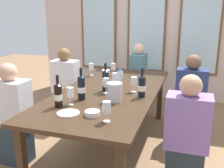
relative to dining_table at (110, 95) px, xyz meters
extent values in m
plane|color=olive|center=(0.00, 0.00, -0.68)|extent=(12.00, 12.00, 0.00)
cube|color=beige|center=(0.00, 2.22, 0.77)|extent=(4.28, 0.06, 2.90)
cube|color=brown|center=(-0.95, 2.18, 0.77)|extent=(0.72, 0.03, 1.88)
cube|color=silver|center=(-0.95, 2.16, 0.77)|extent=(0.64, 0.01, 1.80)
cube|color=brown|center=(0.00, 2.18, 0.77)|extent=(0.72, 0.03, 1.88)
cube|color=silver|center=(0.00, 2.16, 0.77)|extent=(0.64, 0.01, 1.80)
cube|color=brown|center=(0.95, 2.18, 0.77)|extent=(0.72, 0.03, 1.88)
cube|color=silver|center=(0.95, 2.16, 0.77)|extent=(0.64, 0.01, 1.80)
cube|color=#3B2819|center=(0.00, 0.00, 0.04)|extent=(1.08, 2.38, 0.04)
cube|color=#3B2819|center=(-0.44, -1.09, -0.33)|extent=(0.07, 0.07, 0.70)
cube|color=#3B2819|center=(-0.44, 1.09, -0.33)|extent=(0.07, 0.07, 0.70)
cube|color=#3B2819|center=(0.44, 1.09, -0.33)|extent=(0.07, 0.07, 0.70)
cylinder|color=white|center=(-0.12, -0.82, 0.07)|extent=(0.20, 0.20, 0.01)
cylinder|color=silver|center=(0.17, -0.37, 0.15)|extent=(0.14, 0.14, 0.17)
cylinder|color=silver|center=(0.17, -0.37, 0.24)|extent=(0.16, 0.16, 0.02)
cylinder|color=black|center=(-0.29, -0.68, 0.17)|extent=(0.07, 0.07, 0.21)
cone|color=black|center=(-0.29, -0.68, 0.28)|extent=(0.07, 0.07, 0.02)
cylinder|color=black|center=(-0.29, -0.68, 0.33)|extent=(0.03, 0.03, 0.08)
cylinder|color=white|center=(-0.29, -0.68, 0.16)|extent=(0.08, 0.08, 0.06)
cylinder|color=black|center=(-0.04, -0.05, 0.17)|extent=(0.08, 0.08, 0.22)
cone|color=black|center=(-0.04, -0.05, 0.30)|extent=(0.08, 0.08, 0.02)
cylinder|color=black|center=(-0.04, -0.05, 0.35)|extent=(0.03, 0.03, 0.08)
cylinder|color=white|center=(-0.04, -0.05, 0.16)|extent=(0.08, 0.08, 0.06)
cylinder|color=black|center=(-0.17, -0.42, 0.18)|extent=(0.08, 0.07, 0.23)
cone|color=black|center=(-0.17, -0.42, 0.31)|extent=(0.08, 0.07, 0.02)
cylinder|color=black|center=(-0.17, -0.42, 0.36)|extent=(0.03, 0.03, 0.08)
cylinder|color=white|center=(-0.17, -0.42, 0.17)|extent=(0.08, 0.08, 0.06)
cylinder|color=black|center=(0.40, -0.14, 0.17)|extent=(0.07, 0.08, 0.21)
cone|color=black|center=(0.40, -0.14, 0.29)|extent=(0.07, 0.08, 0.02)
cylinder|color=black|center=(0.40, -0.14, 0.34)|extent=(0.03, 0.03, 0.08)
cylinder|color=#F5EACD|center=(0.40, -0.14, 0.16)|extent=(0.08, 0.08, 0.06)
cylinder|color=white|center=(-0.34, 0.83, 0.08)|extent=(0.12, 0.12, 0.04)
cylinder|color=white|center=(0.10, -0.80, 0.09)|extent=(0.13, 0.13, 0.04)
cylinder|color=white|center=(0.11, 0.01, 0.17)|extent=(0.06, 0.06, 0.22)
cylinder|color=blue|center=(0.11, 0.01, 0.29)|extent=(0.04, 0.04, 0.02)
cylinder|color=white|center=(0.00, -0.14, 0.07)|extent=(0.06, 0.06, 0.00)
cylinder|color=white|center=(0.00, -0.14, 0.11)|extent=(0.01, 0.01, 0.07)
cylinder|color=white|center=(0.00, -0.14, 0.19)|extent=(0.07, 0.07, 0.09)
cylinder|color=beige|center=(0.00, -0.14, 0.15)|extent=(0.06, 0.06, 0.02)
cylinder|color=white|center=(-0.21, -0.60, 0.07)|extent=(0.06, 0.06, 0.00)
cylinder|color=white|center=(-0.21, -0.60, 0.11)|extent=(0.01, 0.01, 0.07)
cylinder|color=white|center=(-0.21, -0.60, 0.19)|extent=(0.07, 0.07, 0.09)
cylinder|color=white|center=(-0.48, 0.60, 0.07)|extent=(0.06, 0.06, 0.00)
cylinder|color=white|center=(-0.48, 0.60, 0.11)|extent=(0.01, 0.01, 0.07)
cylinder|color=white|center=(-0.48, 0.60, 0.19)|extent=(0.07, 0.07, 0.09)
cylinder|color=beige|center=(-0.48, 0.60, 0.16)|extent=(0.06, 0.06, 0.02)
cylinder|color=white|center=(0.02, 0.13, 0.07)|extent=(0.06, 0.06, 0.00)
cylinder|color=white|center=(0.02, 0.13, 0.11)|extent=(0.01, 0.01, 0.07)
cylinder|color=white|center=(0.02, 0.13, 0.19)|extent=(0.07, 0.07, 0.09)
cylinder|color=white|center=(0.28, 0.00, 0.07)|extent=(0.06, 0.06, 0.00)
cylinder|color=white|center=(0.28, 0.00, 0.11)|extent=(0.01, 0.01, 0.07)
cylinder|color=white|center=(0.28, 0.00, 0.19)|extent=(0.07, 0.07, 0.09)
cylinder|color=white|center=(-0.18, 0.71, 0.07)|extent=(0.06, 0.06, 0.00)
cylinder|color=white|center=(-0.18, 0.71, 0.11)|extent=(0.01, 0.01, 0.07)
cylinder|color=white|center=(-0.18, 0.71, 0.19)|extent=(0.07, 0.07, 0.09)
cylinder|color=white|center=(0.26, -0.88, 0.07)|extent=(0.06, 0.06, 0.00)
cylinder|color=white|center=(0.26, -0.88, 0.11)|extent=(0.01, 0.01, 0.07)
cylinder|color=white|center=(0.26, -0.88, 0.19)|extent=(0.07, 0.07, 0.09)
cylinder|color=maroon|center=(0.26, -0.88, 0.16)|extent=(0.06, 0.06, 0.03)
cube|color=#2A3842|center=(-0.90, -0.61, -0.45)|extent=(0.32, 0.24, 0.45)
cube|color=silver|center=(-0.90, -0.61, 0.01)|extent=(0.38, 0.24, 0.48)
sphere|color=tan|center=(-0.90, -0.61, 0.34)|extent=(0.19, 0.19, 0.19)
cube|color=#8A6AB6|center=(0.90, -0.56, 0.01)|extent=(0.38, 0.24, 0.48)
sphere|color=tan|center=(0.90, -0.56, 0.34)|extent=(0.19, 0.19, 0.19)
cube|color=#2B2836|center=(-0.90, 0.60, -0.45)|extent=(0.32, 0.24, 0.45)
cube|color=silver|center=(-0.90, 0.60, 0.01)|extent=(0.38, 0.24, 0.48)
sphere|color=brown|center=(-0.90, 0.60, 0.34)|extent=(0.19, 0.19, 0.19)
cube|color=#37352C|center=(0.90, 0.56, -0.45)|extent=(0.32, 0.24, 0.45)
cube|color=navy|center=(0.90, 0.56, 0.01)|extent=(0.38, 0.24, 0.48)
sphere|color=brown|center=(0.90, 0.56, 0.34)|extent=(0.19, 0.19, 0.19)
cube|color=#2B213A|center=(0.00, 1.54, -0.45)|extent=(0.24, 0.32, 0.45)
cube|color=slate|center=(0.00, 1.54, 0.01)|extent=(0.24, 0.38, 0.48)
sphere|color=beige|center=(0.00, 1.54, 0.34)|extent=(0.19, 0.19, 0.19)
camera|label=1|loc=(0.91, -2.76, 0.93)|focal=41.93mm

